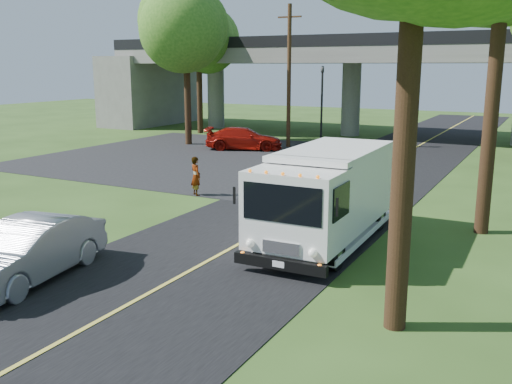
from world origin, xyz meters
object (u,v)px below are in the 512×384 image
Objects in this scene: tree_left_lot at (187,23)px; pedestrian at (196,176)px; tree_left_far at (200,36)px; step_van at (326,194)px; utility_pole at (289,76)px; silver_sedan at (28,251)px; red_sedan at (244,139)px; traffic_signal at (322,97)px.

tree_left_lot reaches higher than pedestrian.
tree_left_far is 29.83m from step_van.
step_van reaches higher than pedestrian.
silver_sedan is (4.30, -24.63, -3.85)m from utility_pole.
utility_pole is at bearing -22.43° from tree_left_far.
utility_pole reaches higher than red_sedan.
traffic_signal is at bearing 53.13° from utility_pole.
utility_pole is (-1.50, -2.00, 1.40)m from traffic_signal.
red_sedan is (4.33, -0.27, -7.20)m from tree_left_lot.
traffic_signal is at bearing 110.93° from step_van.
red_sedan is at bearing 95.89° from silver_sedan.
tree_left_lot reaches higher than step_van.
tree_left_lot reaches higher than tree_left_far.
tree_left_far reaches higher than pedestrian.
silver_sedan is (-5.40, -6.24, -0.78)m from step_van.
tree_left_far is at bearing 105.65° from silver_sedan.
tree_left_far is at bearing -25.39° from pedestrian.
red_sedan is 13.22m from pedestrian.
red_sedan is at bearing -128.00° from traffic_signal.
tree_left_lot is 8.41m from red_sedan.
red_sedan is at bearing -3.56° from tree_left_lot.
traffic_signal reaches higher than step_van.
pedestrian is (-7.02, 3.58, -0.72)m from step_van.
red_sedan is (-11.66, 15.96, -0.82)m from step_van.
utility_pole is at bearing -47.85° from pedestrian.
silver_sedan is at bearing 131.28° from pedestrian.
traffic_signal is 0.58× the size of utility_pole.
tree_left_lot is at bearing -151.89° from traffic_signal.
pedestrian is at bearing -79.75° from utility_pole.
pedestrian reaches higher than red_sedan.
utility_pole is 10.45m from tree_left_far.
tree_left_far is (-9.29, 3.84, 2.86)m from utility_pole.
tree_left_lot is at bearing -63.43° from tree_left_far.
tree_left_far is at bearing 28.12° from red_sedan.
utility_pole is at bearing -126.87° from traffic_signal.
utility_pole reaches higher than traffic_signal.
tree_left_lot reaches higher than red_sedan.
utility_pole is 1.86× the size of red_sedan.
tree_left_lot is at bearing 65.09° from red_sedan.
pedestrian reaches higher than silver_sedan.
utility_pole is at bearing 18.97° from tree_left_lot.
pedestrian is at bearing -54.64° from tree_left_lot.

